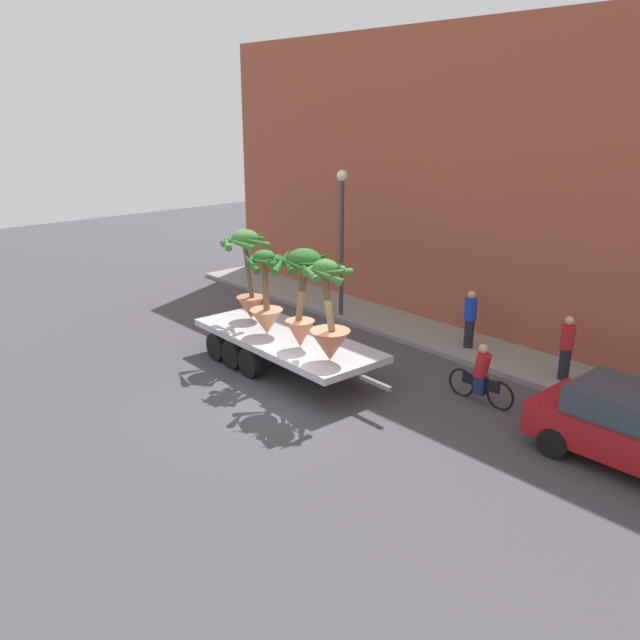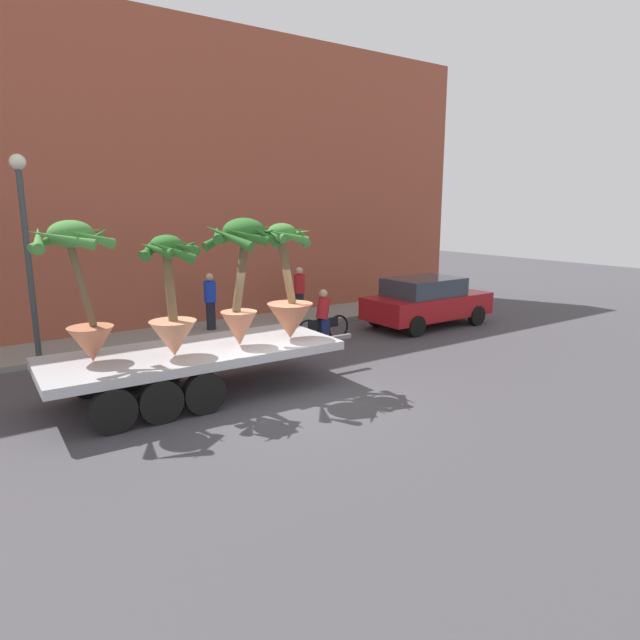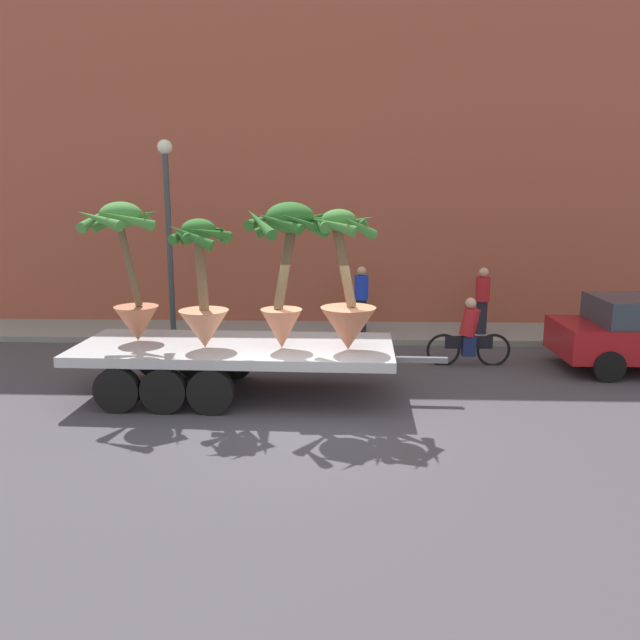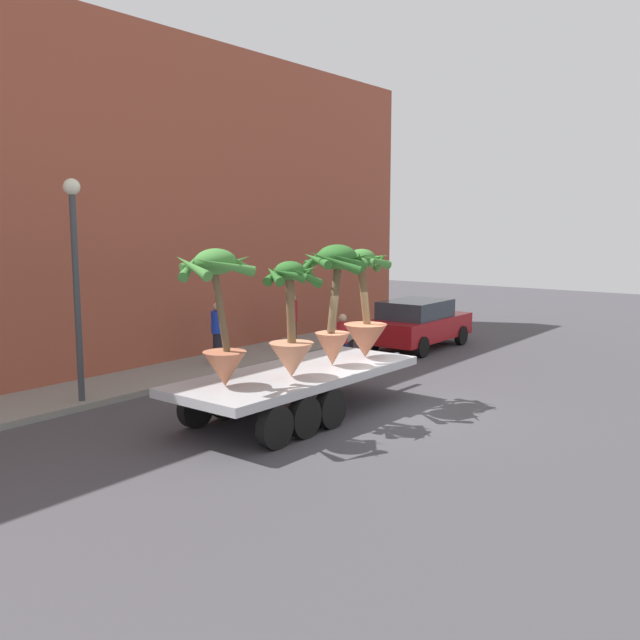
{
  "view_description": "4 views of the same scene",
  "coord_description": "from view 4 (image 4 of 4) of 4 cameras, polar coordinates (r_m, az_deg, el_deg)",
  "views": [
    {
      "loc": [
        11.55,
        -9.43,
        6.89
      ],
      "look_at": [
        -0.48,
        1.28,
        1.66
      ],
      "focal_mm": 36.97,
      "sensor_mm": 36.0,
      "label": 1
    },
    {
      "loc": [
        -5.57,
        -9.16,
        3.83
      ],
      "look_at": [
        1.43,
        0.96,
        1.23
      ],
      "focal_mm": 30.55,
      "sensor_mm": 36.0,
      "label": 2
    },
    {
      "loc": [
        0.41,
        -10.3,
        3.8
      ],
      "look_at": [
        -0.06,
        2.0,
        1.26
      ],
      "focal_mm": 35.55,
      "sensor_mm": 36.0,
      "label": 3
    },
    {
      "loc": [
        -12.62,
        -7.93,
        4.03
      ],
      "look_at": [
        -0.58,
        1.24,
        1.92
      ],
      "focal_mm": 38.97,
      "sensor_mm": 36.0,
      "label": 4
    }
  ],
  "objects": [
    {
      "name": "parked_car",
      "position": [
        22.75,
        8.02,
        -0.25
      ],
      "size": [
        4.26,
        1.99,
        1.58
      ],
      "color": "maroon",
      "rests_on": "ground"
    },
    {
      "name": "building_facade",
      "position": [
        20.18,
        -14.18,
        9.45
      ],
      "size": [
        24.0,
        1.2,
        9.3
      ],
      "primitive_type": "cube",
      "color": "#9E4C38",
      "rests_on": "ground"
    },
    {
      "name": "cyclist",
      "position": [
        19.64,
        1.84,
        -1.93
      ],
      "size": [
        1.84,
        0.35,
        1.54
      ],
      "color": "black",
      "rests_on": "ground"
    },
    {
      "name": "potted_palm_rear",
      "position": [
        13.79,
        -2.35,
        -0.52
      ],
      "size": [
        1.19,
        1.16,
        2.32
      ],
      "color": "tan",
      "rests_on": "flatbed_trailer"
    },
    {
      "name": "street_lamp",
      "position": [
        15.85,
        -19.46,
        4.59
      ],
      "size": [
        0.36,
        0.36,
        4.83
      ],
      "color": "#383D42",
      "rests_on": "sidewalk"
    },
    {
      "name": "potted_palm_middle",
      "position": [
        15.81,
        3.68,
        0.51
      ],
      "size": [
        1.26,
        1.38,
        2.49
      ],
      "color": "#B26647",
      "rests_on": "flatbed_trailer"
    },
    {
      "name": "sidewalk",
      "position": [
        19.28,
        -10.55,
        -4.05
      ],
      "size": [
        24.0,
        2.2,
        0.15
      ],
      "primitive_type": "cube",
      "color": "gray",
      "rests_on": "ground"
    },
    {
      "name": "ground_plane",
      "position": [
        15.44,
        4.99,
        -7.23
      ],
      "size": [
        60.0,
        60.0,
        0.0
      ],
      "primitive_type": "plane",
      "color": "#423F44"
    },
    {
      "name": "pedestrian_near_gate",
      "position": [
        21.72,
        -2.32,
        0.01
      ],
      "size": [
        0.36,
        0.36,
        1.71
      ],
      "color": "black",
      "rests_on": "sidewalk"
    },
    {
      "name": "potted_palm_extra",
      "position": [
        14.92,
        1.22,
        2.28
      ],
      "size": [
        1.66,
        1.66,
        2.61
      ],
      "color": "#C17251",
      "rests_on": "flatbed_trailer"
    },
    {
      "name": "flatbed_trailer",
      "position": [
        14.39,
        -2.55,
        -5.2
      ],
      "size": [
        6.87,
        2.44,
        0.98
      ],
      "color": "#B7BABF",
      "rests_on": "ground"
    },
    {
      "name": "potted_palm_front",
      "position": [
        12.99,
        -8.25,
        0.58
      ],
      "size": [
        1.5,
        1.56,
        2.6
      ],
      "color": "#B26647",
      "rests_on": "flatbed_trailer"
    },
    {
      "name": "pedestrian_far_left",
      "position": [
        19.56,
        -8.4,
        -0.94
      ],
      "size": [
        0.36,
        0.36,
        1.71
      ],
      "color": "black",
      "rests_on": "sidewalk"
    }
  ]
}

